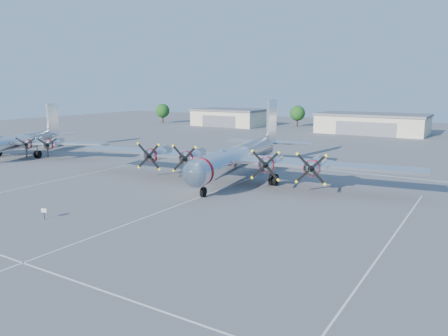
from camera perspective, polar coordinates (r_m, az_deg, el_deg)
The scene contains 9 objects.
ground at distance 50.69m, azimuth -3.61°, elevation -3.99°, with size 260.00×260.00×0.00m, color #57575A.
parking_lines at distance 49.33m, azimuth -4.79°, elevation -4.42°, with size 60.00×50.08×0.01m.
hangar_west at distance 142.66m, azimuth 0.81°, elevation 6.66°, with size 22.60×14.60×5.40m.
hangar_center at distance 125.52m, azimuth 18.76°, elevation 5.53°, with size 28.60×14.60×5.40m.
tree_far_west at distance 153.88m, azimuth -8.03°, elevation 7.41°, with size 4.80×4.80×6.64m.
tree_west at distance 140.72m, azimuth 9.57°, elevation 7.07°, with size 4.80×4.80×6.64m.
main_bomber_b29 at distance 61.25m, azimuth 2.05°, elevation -1.40°, with size 47.93×32.78×10.60m, color silver, non-canonical shape.
bomber_west at distance 89.40m, azimuth -24.76°, elevation 1.47°, with size 34.91×24.72×9.22m, color silver, non-canonical shape.
info_placard at distance 46.24m, azimuth -22.47°, elevation -5.29°, with size 0.54×0.23×1.07m.
Camera 1 is at (28.59, -39.83, 12.87)m, focal length 35.00 mm.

